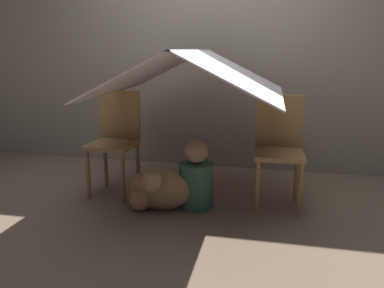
# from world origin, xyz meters

# --- Properties ---
(ground_plane) EXTENTS (8.80, 8.80, 0.00)m
(ground_plane) POSITION_xyz_m (0.00, 0.00, 0.00)
(ground_plane) COLOR #7A6651
(wall_back) EXTENTS (7.00, 0.05, 2.50)m
(wall_back) POSITION_xyz_m (0.00, 1.13, 1.25)
(wall_back) COLOR gray
(wall_back) RESTS_ON ground_plane
(chair_left) EXTENTS (0.39, 0.39, 0.89)m
(chair_left) POSITION_xyz_m (-0.70, 0.19, 0.50)
(chair_left) COLOR olive
(chair_left) RESTS_ON ground_plane
(chair_right) EXTENTS (0.39, 0.39, 0.89)m
(chair_right) POSITION_xyz_m (0.70, 0.19, 0.50)
(chair_right) COLOR olive
(chair_right) RESTS_ON ground_plane
(sheet_canopy) EXTENTS (1.41, 1.42, 0.36)m
(sheet_canopy) POSITION_xyz_m (0.00, 0.12, 1.07)
(sheet_canopy) COLOR silver
(person_front) EXTENTS (0.28, 0.28, 0.56)m
(person_front) POSITION_xyz_m (0.06, -0.00, 0.24)
(person_front) COLOR #38664C
(person_front) RESTS_ON ground_plane
(dog) EXTENTS (0.50, 0.39, 0.40)m
(dog) POSITION_xyz_m (-0.21, -0.14, 0.18)
(dog) COLOR #9E7F56
(dog) RESTS_ON ground_plane
(plush_toy) EXTENTS (0.19, 0.19, 0.30)m
(plush_toy) POSITION_xyz_m (-0.36, -0.16, 0.12)
(plush_toy) COLOR tan
(plush_toy) RESTS_ON ground_plane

